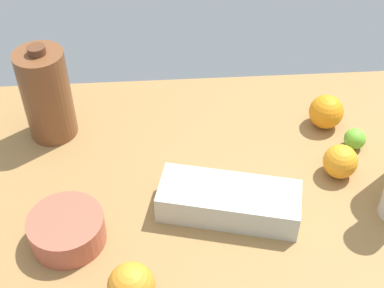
# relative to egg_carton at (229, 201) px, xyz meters

# --- Properties ---
(countertop) EXTENTS (1.20, 0.76, 0.03)m
(countertop) POSITION_rel_egg_carton_xyz_m (-0.07, 0.11, -0.05)
(countertop) COLOR olive
(countertop) RESTS_ON ground
(egg_carton) EXTENTS (0.31, 0.18, 0.07)m
(egg_carton) POSITION_rel_egg_carton_xyz_m (0.00, 0.00, 0.00)
(egg_carton) COLOR beige
(egg_carton) RESTS_ON countertop
(chocolate_milk_jug) EXTENTS (0.12, 0.12, 0.25)m
(chocolate_milk_jug) POSITION_rel_egg_carton_xyz_m (-0.40, 0.29, 0.08)
(chocolate_milk_jug) COLOR brown
(chocolate_milk_jug) RESTS_ON countertop
(mixing_bowl) EXTENTS (0.15, 0.15, 0.06)m
(mixing_bowl) POSITION_rel_egg_carton_xyz_m (-0.33, -0.05, -0.00)
(mixing_bowl) COLOR #B15640
(mixing_bowl) RESTS_ON countertop
(orange_beside_bowl) EXTENTS (0.09, 0.09, 0.09)m
(orange_beside_bowl) POSITION_rel_egg_carton_xyz_m (-0.20, -0.20, 0.01)
(orange_beside_bowl) COLOR orange
(orange_beside_bowl) RESTS_ON countertop
(lime_loose) EXTENTS (0.05, 0.05, 0.05)m
(lime_loose) POSITION_rel_egg_carton_xyz_m (0.33, 0.18, -0.01)
(lime_loose) COLOR #67B830
(lime_loose) RESTS_ON countertop
(orange_far_back) EXTENTS (0.08, 0.08, 0.08)m
(orange_far_back) POSITION_rel_egg_carton_xyz_m (0.26, 0.10, 0.01)
(orange_far_back) COLOR orange
(orange_far_back) RESTS_ON countertop
(orange_near_front) EXTENTS (0.09, 0.09, 0.09)m
(orange_near_front) POSITION_rel_egg_carton_xyz_m (0.28, 0.27, 0.01)
(orange_near_front) COLOR orange
(orange_near_front) RESTS_ON countertop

